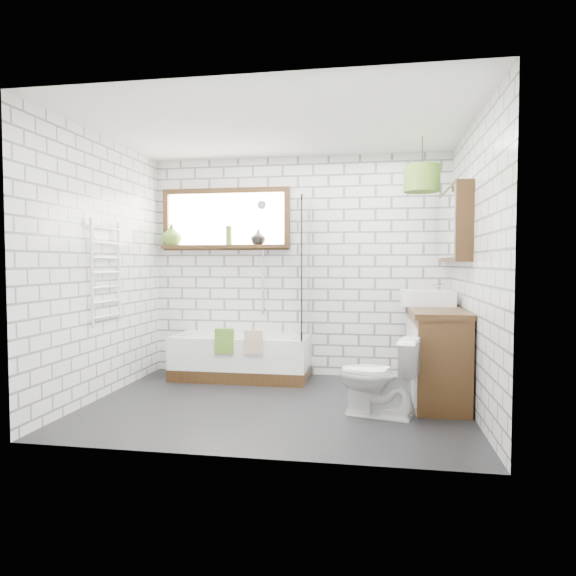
% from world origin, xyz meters
% --- Properties ---
extents(floor, '(3.40, 2.60, 0.01)m').
position_xyz_m(floor, '(0.00, 0.00, -0.01)').
color(floor, black).
rests_on(floor, ground).
extents(ceiling, '(3.40, 2.60, 0.01)m').
position_xyz_m(ceiling, '(0.00, 0.00, 2.50)').
color(ceiling, white).
rests_on(ceiling, ground).
extents(wall_back, '(3.40, 0.01, 2.50)m').
position_xyz_m(wall_back, '(0.00, 1.30, 1.25)').
color(wall_back, white).
rests_on(wall_back, ground).
extents(wall_front, '(3.40, 0.01, 2.50)m').
position_xyz_m(wall_front, '(0.00, -1.30, 1.25)').
color(wall_front, white).
rests_on(wall_front, ground).
extents(wall_left, '(0.01, 2.60, 2.50)m').
position_xyz_m(wall_left, '(-1.70, 0.00, 1.25)').
color(wall_left, white).
rests_on(wall_left, ground).
extents(wall_right, '(0.01, 2.60, 2.50)m').
position_xyz_m(wall_right, '(1.70, 0.00, 1.25)').
color(wall_right, white).
rests_on(wall_right, ground).
extents(window, '(1.52, 0.16, 0.68)m').
position_xyz_m(window, '(-0.85, 1.26, 1.80)').
color(window, black).
rests_on(window, wall_back).
extents(towel_radiator, '(0.06, 0.52, 1.00)m').
position_xyz_m(towel_radiator, '(-1.66, 0.00, 1.20)').
color(towel_radiator, white).
rests_on(towel_radiator, wall_left).
extents(mirror_cabinet, '(0.16, 1.20, 0.70)m').
position_xyz_m(mirror_cabinet, '(1.62, 0.60, 1.65)').
color(mirror_cabinet, black).
rests_on(mirror_cabinet, wall_right).
extents(shower_riser, '(0.02, 0.02, 1.30)m').
position_xyz_m(shower_riser, '(-0.40, 1.26, 1.35)').
color(shower_riser, silver).
rests_on(shower_riser, wall_back).
extents(bathtub, '(1.50, 0.66, 0.48)m').
position_xyz_m(bathtub, '(-0.59, 0.97, 0.24)').
color(bathtub, white).
rests_on(bathtub, floor).
extents(shower_screen, '(0.02, 0.72, 1.50)m').
position_xyz_m(shower_screen, '(0.14, 0.97, 1.23)').
color(shower_screen, white).
rests_on(shower_screen, bathtub).
extents(towel_green, '(0.20, 0.05, 0.27)m').
position_xyz_m(towel_green, '(-0.68, 0.64, 0.46)').
color(towel_green, '#527E25').
rests_on(towel_green, bathtub).
extents(towel_beige, '(0.20, 0.05, 0.25)m').
position_xyz_m(towel_beige, '(-0.36, 0.64, 0.46)').
color(towel_beige, tan).
rests_on(towel_beige, bathtub).
extents(vanity, '(0.49, 1.51, 0.87)m').
position_xyz_m(vanity, '(1.46, 0.53, 0.43)').
color(vanity, black).
rests_on(vanity, floor).
extents(basin, '(0.51, 0.45, 0.15)m').
position_xyz_m(basin, '(1.40, 0.76, 0.94)').
color(basin, white).
rests_on(basin, vanity).
extents(tap, '(0.03, 0.03, 0.17)m').
position_xyz_m(tap, '(1.56, 0.76, 1.00)').
color(tap, silver).
rests_on(tap, vanity).
extents(toilet, '(0.52, 0.74, 0.68)m').
position_xyz_m(toilet, '(0.91, -0.21, 0.34)').
color(toilet, white).
rests_on(toilet, floor).
extents(vase_olive, '(0.28, 0.28, 0.25)m').
position_xyz_m(vase_olive, '(-1.50, 1.23, 1.60)').
color(vase_olive, '#598328').
rests_on(vase_olive, window).
extents(vase_dark, '(0.22, 0.22, 0.18)m').
position_xyz_m(vase_dark, '(-0.45, 1.23, 1.57)').
color(vase_dark, black).
rests_on(vase_dark, window).
extents(bottle, '(0.09, 0.09, 0.22)m').
position_xyz_m(bottle, '(-0.80, 1.23, 1.59)').
color(bottle, '#598328').
rests_on(bottle, window).
extents(pendant, '(0.34, 0.34, 0.25)m').
position_xyz_m(pendant, '(1.32, 0.57, 2.10)').
color(pendant, '#527E25').
rests_on(pendant, ceiling).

